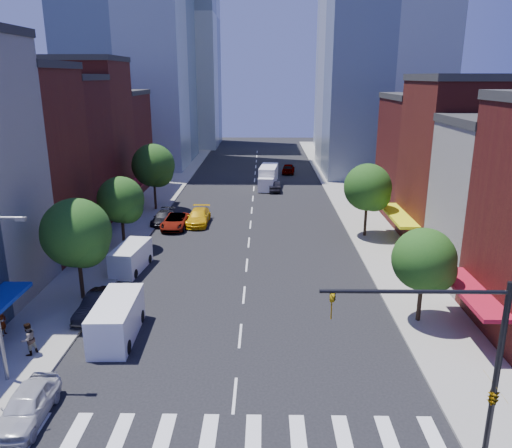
{
  "coord_description": "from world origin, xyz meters",
  "views": [
    {
      "loc": [
        1.41,
        -21.53,
        15.4
      ],
      "look_at": [
        0.86,
        13.46,
        5.0
      ],
      "focal_mm": 35.0,
      "sensor_mm": 36.0,
      "label": 1
    }
  ],
  "objects_px": {
    "parked_car_front": "(27,405)",
    "parked_car_second": "(99,305)",
    "box_truck": "(268,178)",
    "cargo_van_near": "(116,321)",
    "pedestrian_near": "(2,322)",
    "traffic_car_oncoming": "(274,186)",
    "parked_car_third": "(175,221)",
    "cargo_van_far": "(130,258)",
    "taxi": "(199,217)",
    "pedestrian_far": "(28,339)",
    "parked_car_rear": "(163,218)",
    "traffic_car_far": "(288,168)"
  },
  "relations": [
    {
      "from": "cargo_van_near",
      "to": "taxi",
      "type": "height_order",
      "value": "cargo_van_near"
    },
    {
      "from": "box_truck",
      "to": "pedestrian_far",
      "type": "xyz_separation_m",
      "value": [
        -13.94,
        -45.38,
        -0.32
      ]
    },
    {
      "from": "pedestrian_near",
      "to": "pedestrian_far",
      "type": "bearing_deg",
      "value": -126.05
    },
    {
      "from": "traffic_car_oncoming",
      "to": "box_truck",
      "type": "distance_m",
      "value": 2.57
    },
    {
      "from": "pedestrian_near",
      "to": "box_truck",
      "type": "bearing_deg",
      "value": -17.17
    },
    {
      "from": "taxi",
      "to": "box_truck",
      "type": "relative_size",
      "value": 0.71
    },
    {
      "from": "box_truck",
      "to": "parked_car_second",
      "type": "bearing_deg",
      "value": -99.97
    },
    {
      "from": "parked_car_third",
      "to": "cargo_van_far",
      "type": "relative_size",
      "value": 1.01
    },
    {
      "from": "parked_car_front",
      "to": "taxi",
      "type": "height_order",
      "value": "taxi"
    },
    {
      "from": "cargo_van_far",
      "to": "box_truck",
      "type": "relative_size",
      "value": 0.67
    },
    {
      "from": "pedestrian_far",
      "to": "cargo_van_far",
      "type": "bearing_deg",
      "value": -162.95
    },
    {
      "from": "cargo_van_near",
      "to": "pedestrian_near",
      "type": "xyz_separation_m",
      "value": [
        -7.0,
        0.02,
        -0.19
      ]
    },
    {
      "from": "parked_car_third",
      "to": "traffic_car_oncoming",
      "type": "xyz_separation_m",
      "value": [
        10.76,
        17.82,
        -0.02
      ]
    },
    {
      "from": "pedestrian_far",
      "to": "box_truck",
      "type": "bearing_deg",
      "value": -169.88
    },
    {
      "from": "parked_car_rear",
      "to": "traffic_car_far",
      "type": "xyz_separation_m",
      "value": [
        14.96,
        29.39,
        0.15
      ]
    },
    {
      "from": "parked_car_front",
      "to": "cargo_van_far",
      "type": "distance_m",
      "value": 18.72
    },
    {
      "from": "parked_car_front",
      "to": "box_truck",
      "type": "relative_size",
      "value": 0.59
    },
    {
      "from": "parked_car_third",
      "to": "parked_car_rear",
      "type": "relative_size",
      "value": 1.15
    },
    {
      "from": "parked_car_front",
      "to": "parked_car_second",
      "type": "height_order",
      "value": "parked_car_second"
    },
    {
      "from": "traffic_car_oncoming",
      "to": "pedestrian_far",
      "type": "xyz_separation_m",
      "value": [
        -14.75,
        -43.04,
        0.4
      ]
    },
    {
      "from": "cargo_van_near",
      "to": "pedestrian_far",
      "type": "relative_size",
      "value": 2.95
    },
    {
      "from": "parked_car_rear",
      "to": "taxi",
      "type": "distance_m",
      "value": 3.89
    },
    {
      "from": "taxi",
      "to": "pedestrian_far",
      "type": "height_order",
      "value": "pedestrian_far"
    },
    {
      "from": "traffic_car_oncoming",
      "to": "pedestrian_near",
      "type": "bearing_deg",
      "value": 64.26
    },
    {
      "from": "box_truck",
      "to": "pedestrian_near",
      "type": "height_order",
      "value": "box_truck"
    },
    {
      "from": "parked_car_front",
      "to": "parked_car_rear",
      "type": "distance_m",
      "value": 32.34
    },
    {
      "from": "traffic_car_oncoming",
      "to": "pedestrian_far",
      "type": "distance_m",
      "value": 45.5
    },
    {
      "from": "parked_car_third",
      "to": "cargo_van_near",
      "type": "xyz_separation_m",
      "value": [
        0.41,
        -23.07,
        0.46
      ]
    },
    {
      "from": "parked_car_front",
      "to": "parked_car_second",
      "type": "relative_size",
      "value": 0.94
    },
    {
      "from": "parked_car_front",
      "to": "cargo_van_far",
      "type": "height_order",
      "value": "cargo_van_far"
    },
    {
      "from": "parked_car_front",
      "to": "parked_car_third",
      "type": "bearing_deg",
      "value": 85.77
    },
    {
      "from": "cargo_van_far",
      "to": "pedestrian_near",
      "type": "height_order",
      "value": "cargo_van_far"
    },
    {
      "from": "parked_car_second",
      "to": "traffic_car_oncoming",
      "type": "xyz_separation_m",
      "value": [
        12.35,
        38.01,
        -0.09
      ]
    },
    {
      "from": "cargo_van_near",
      "to": "traffic_car_oncoming",
      "type": "xyz_separation_m",
      "value": [
        10.35,
        40.89,
        -0.48
      ]
    },
    {
      "from": "traffic_car_oncoming",
      "to": "pedestrian_far",
      "type": "height_order",
      "value": "pedestrian_far"
    },
    {
      "from": "parked_car_front",
      "to": "traffic_car_oncoming",
      "type": "relative_size",
      "value": 1.06
    },
    {
      "from": "pedestrian_near",
      "to": "pedestrian_far",
      "type": "relative_size",
      "value": 0.87
    },
    {
      "from": "cargo_van_near",
      "to": "pedestrian_near",
      "type": "bearing_deg",
      "value": 178.1
    },
    {
      "from": "parked_car_rear",
      "to": "pedestrian_far",
      "type": "height_order",
      "value": "pedestrian_far"
    },
    {
      "from": "parked_car_second",
      "to": "pedestrian_far",
      "type": "height_order",
      "value": "pedestrian_far"
    },
    {
      "from": "parked_car_third",
      "to": "pedestrian_near",
      "type": "height_order",
      "value": "pedestrian_near"
    },
    {
      "from": "parked_car_front",
      "to": "parked_car_second",
      "type": "xyz_separation_m",
      "value": [
        0.0,
        10.47,
        0.02
      ]
    },
    {
      "from": "box_truck",
      "to": "cargo_van_far",
      "type": "bearing_deg",
      "value": -103.81
    },
    {
      "from": "cargo_van_far",
      "to": "pedestrian_far",
      "type": "relative_size",
      "value": 2.69
    },
    {
      "from": "parked_car_front",
      "to": "traffic_car_oncoming",
      "type": "xyz_separation_m",
      "value": [
        12.35,
        48.48,
        -0.07
      ]
    },
    {
      "from": "traffic_car_far",
      "to": "pedestrian_far",
      "type": "relative_size",
      "value": 2.49
    },
    {
      "from": "parked_car_third",
      "to": "parked_car_second",
      "type": "bearing_deg",
      "value": -93.22
    },
    {
      "from": "pedestrian_near",
      "to": "parked_car_front",
      "type": "bearing_deg",
      "value": -142.93
    },
    {
      "from": "parked_car_front",
      "to": "parked_car_rear",
      "type": "relative_size",
      "value": 1.0
    },
    {
      "from": "parked_car_second",
      "to": "traffic_car_far",
      "type": "height_order",
      "value": "traffic_car_far"
    }
  ]
}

